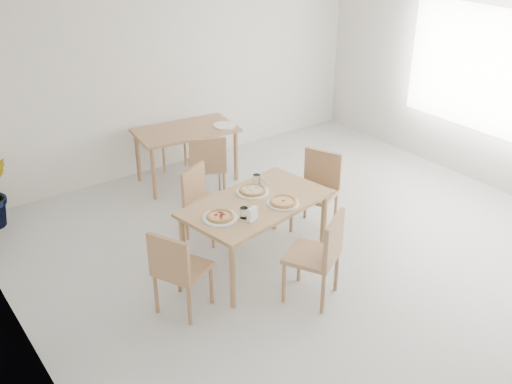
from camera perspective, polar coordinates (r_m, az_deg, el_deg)
main_table at (r=6.11m, az=0.00°, el=-1.59°), size 1.64×1.11×0.75m
chair_south at (r=5.68m, az=6.17°, el=-5.68°), size 0.62×0.62×0.93m
chair_north at (r=6.75m, az=-5.18°, el=-0.55°), size 0.54×0.54×0.83m
chair_west at (r=5.54m, az=-7.53°, el=-7.11°), size 0.58×0.58×0.88m
chair_east at (r=6.93m, az=5.92°, el=0.65°), size 0.60×0.60×0.92m
plate_margherita at (r=6.02m, az=2.61°, el=-1.08°), size 0.33×0.33×0.02m
plate_mushroom at (r=6.24m, az=-0.32°, el=0.01°), size 0.35×0.35×0.02m
plate_pepperoni at (r=5.76m, az=-3.42°, el=-2.50°), size 0.35×0.35×0.02m
pizza_margherita at (r=6.01m, az=2.61°, el=-0.89°), size 0.34×0.34×0.03m
pizza_mushroom at (r=6.23m, az=-0.32°, el=0.20°), size 0.29×0.29×0.03m
pizza_pepperoni at (r=5.75m, az=-3.42°, el=-2.29°), size 0.32×0.32×0.03m
tumbler_a at (r=6.41m, az=0.04°, el=1.22°), size 0.08×0.08×0.10m
tumbler_b at (r=5.76m, az=-1.15°, el=-1.99°), size 0.08×0.08×0.11m
napkin_holder at (r=5.69m, az=-0.35°, el=-2.18°), size 0.14×0.10×0.14m
fork_a at (r=6.07m, az=-3.45°, el=-0.95°), size 0.10×0.18×0.01m
fork_b at (r=6.48m, az=1.00°, el=1.04°), size 0.05×0.19×0.01m
second_table at (r=8.02m, az=-6.70°, el=5.35°), size 1.39×0.90×0.75m
chair_back_s at (r=7.48m, az=-4.67°, el=2.73°), size 0.59×0.59×0.91m
chair_back_n at (r=8.65m, az=-8.77°, el=5.69°), size 0.44×0.44×0.84m
plate_empty at (r=8.04m, az=-3.02°, el=6.36°), size 0.30×0.30×0.02m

